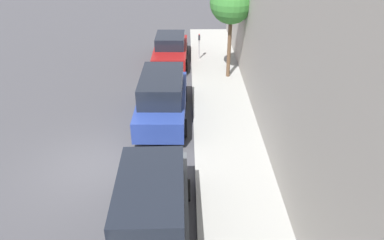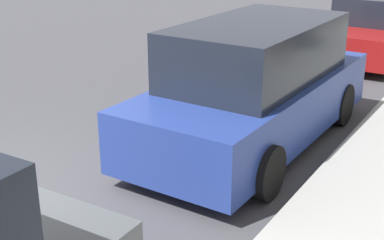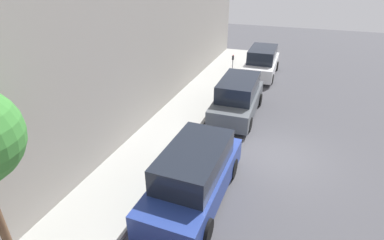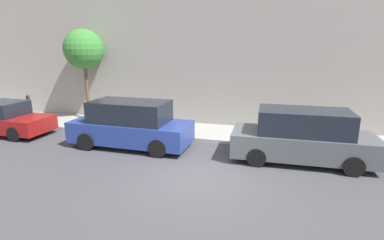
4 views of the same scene
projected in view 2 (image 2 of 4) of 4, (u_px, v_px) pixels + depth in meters
parked_minivan_third at (256, 87)px, 8.05m from camera, size 2.02×4.94×1.90m
parked_sedan_fourth at (373, 29)px, 13.32m from camera, size 1.92×4.54×1.54m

